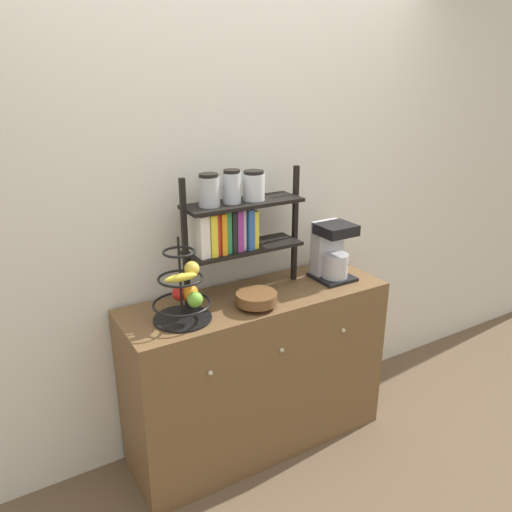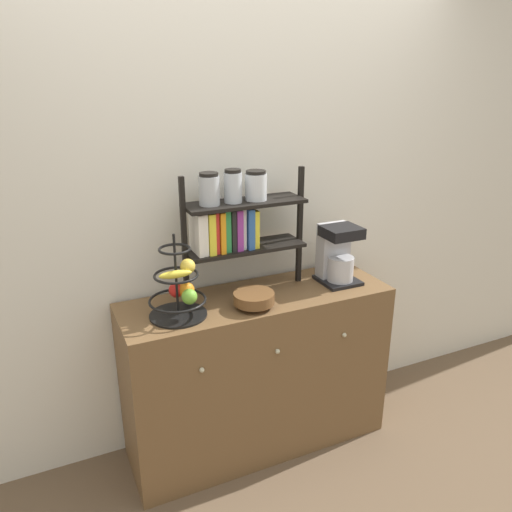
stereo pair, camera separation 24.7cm
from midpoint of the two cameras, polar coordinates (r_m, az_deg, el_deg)
ground_plane at (r=2.89m, az=4.84°, el=-22.83°), size 12.00×12.00×0.00m
wall_back at (r=2.65m, az=0.38°, el=5.48°), size 7.00×0.05×2.60m
sideboard at (r=2.77m, az=2.78°, el=-13.14°), size 1.41×0.47×0.90m
coffee_maker at (r=2.74m, az=11.82°, el=0.17°), size 0.20×0.21×0.32m
fruit_stand at (r=2.31m, az=-5.68°, el=-3.95°), size 0.27×0.27×0.40m
wooden_bowl at (r=2.42m, az=2.68°, el=-4.95°), size 0.20×0.20×0.07m
shelf_hutch at (r=2.45m, az=0.16°, el=4.30°), size 0.66×0.20×0.64m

